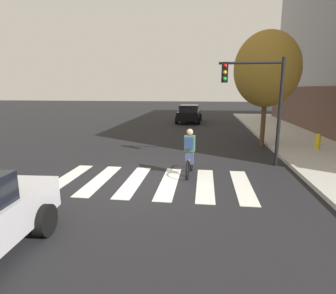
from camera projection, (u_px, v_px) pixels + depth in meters
ground_plane at (139, 182)px, 9.25m from camera, size 120.00×120.00×0.00m
crosswalk_stripes at (151, 182)px, 9.20m from camera, size 6.47×3.21×0.01m
sedan_mid at (189, 113)px, 25.45m from camera, size 2.26×4.65×1.59m
cyclist at (190, 153)px, 9.70m from camera, size 0.38×1.71×1.69m
traffic_light_near at (259, 93)px, 10.71m from camera, size 2.47×0.28×4.20m
fire_hydrant at (318, 142)px, 13.39m from camera, size 0.33×0.22×0.78m
street_tree_near at (267, 69)px, 14.19m from camera, size 3.33×3.33×5.93m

